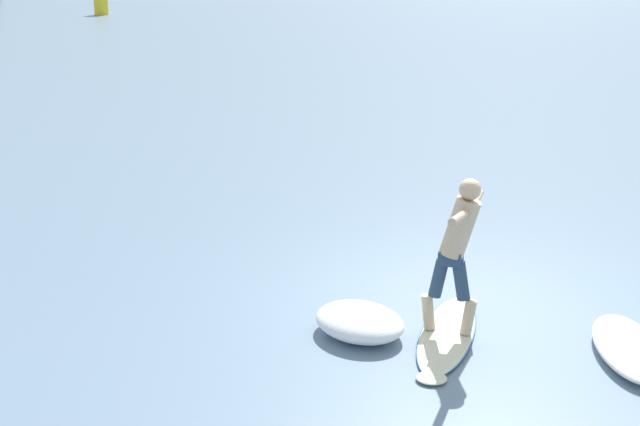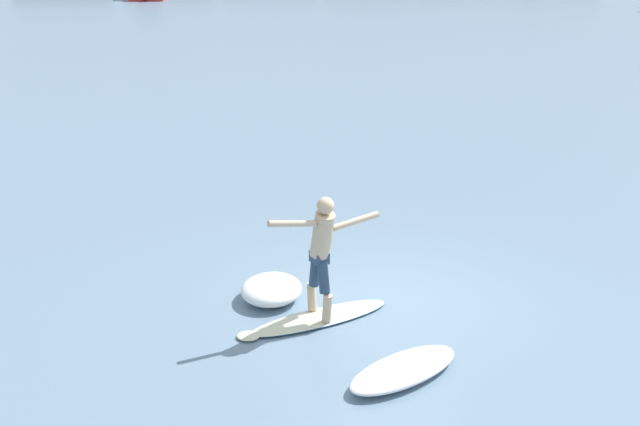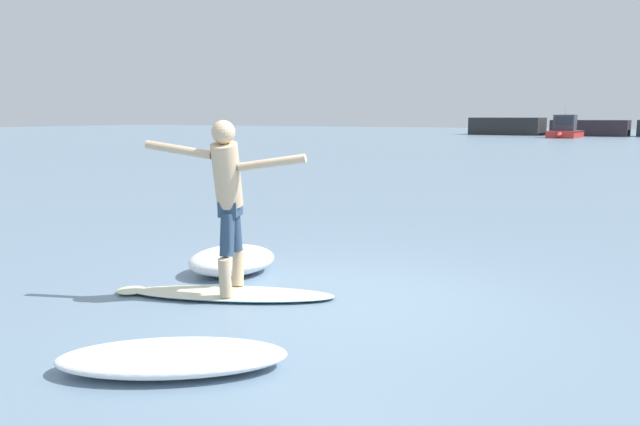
{
  "view_description": "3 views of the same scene",
  "coord_description": "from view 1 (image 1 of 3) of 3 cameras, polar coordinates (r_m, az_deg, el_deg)",
  "views": [
    {
      "loc": [
        -9.48,
        -5.1,
        4.36
      ],
      "look_at": [
        -1.43,
        1.1,
        1.27
      ],
      "focal_mm": 50.0,
      "sensor_mm": 36.0,
      "label": 1
    },
    {
      "loc": [
        -3.05,
        -12.04,
        5.49
      ],
      "look_at": [
        -0.92,
        0.59,
        1.25
      ],
      "focal_mm": 50.0,
      "sensor_mm": 36.0,
      "label": 2
    },
    {
      "loc": [
        2.79,
        -5.85,
        1.94
      ],
      "look_at": [
        -0.53,
        0.42,
        0.83
      ],
      "focal_mm": 35.0,
      "sensor_mm": 36.0,
      "label": 3
    }
  ],
  "objects": [
    {
      "name": "wave_foam_at_tail",
      "position": [
        10.44,
        19.16,
        -8.13
      ],
      "size": [
        1.88,
        1.55,
        0.2
      ],
      "color": "white",
      "rests_on": "ground"
    },
    {
      "name": "surfer",
      "position": [
        10.05,
        8.83,
        -1.88
      ],
      "size": [
        1.64,
        0.78,
        1.84
      ],
      "color": "tan",
      "rests_on": "surfboard"
    },
    {
      "name": "ground_plane",
      "position": [
        11.61,
        8.67,
        -5.31
      ],
      "size": [
        200.0,
        200.0,
        0.0
      ],
      "primitive_type": "plane",
      "color": "slate"
    },
    {
      "name": "channel_marker_buoy",
      "position": [
        58.95,
        -13.86,
        13.12
      ],
      "size": [
        0.88,
        0.88,
        2.17
      ],
      "color": "yellow",
      "rests_on": "ground"
    },
    {
      "name": "wave_foam_at_nose",
      "position": [
        10.35,
        2.55,
        -6.96
      ],
      "size": [
        1.17,
        1.33,
        0.34
      ],
      "color": "white",
      "rests_on": "ground"
    },
    {
      "name": "surfboard",
      "position": [
        10.43,
        8.12,
        -7.74
      ],
      "size": [
        2.43,
        1.4,
        0.2
      ],
      "color": "beige",
      "rests_on": "ground"
    }
  ]
}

